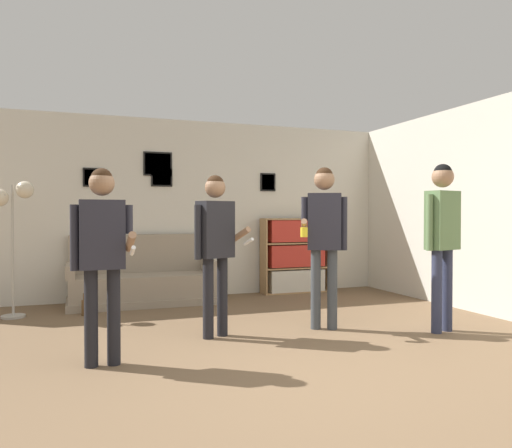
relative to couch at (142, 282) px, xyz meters
name	(u,v)px	position (x,y,z in m)	size (l,w,h in m)	color
ground_plane	(332,386)	(0.88, -3.93, -0.31)	(20.00, 20.00, 0.00)	brown
wall_back	(197,209)	(0.88, 0.41, 1.05)	(8.51, 0.08, 2.70)	silver
wall_right	(458,208)	(3.97, -1.78, 1.04)	(0.06, 6.71, 2.70)	silver
couch	(142,282)	(0.00, 0.00, 0.00)	(2.03, 0.80, 0.97)	gray
bookshelf	(295,256)	(2.46, 0.19, 0.29)	(1.13, 0.30, 1.20)	#A87F51
floor_lamp	(12,210)	(-1.61, -0.45, 1.01)	(0.49, 0.28, 1.67)	#ADA89E
person_player_foreground_left	(102,245)	(-0.68, -2.85, 0.70)	(0.50, 0.44, 1.64)	black
person_player_foreground_center	(215,238)	(0.46, -2.23, 0.71)	(0.58, 0.40, 1.66)	black
person_watcher_holding_cup	(324,229)	(1.68, -2.29, 0.80)	(0.59, 0.37, 1.78)	#3D4247
person_spectator_near_bookshelf	(442,228)	(2.80, -2.83, 0.81)	(0.49, 0.28, 1.80)	#2D334C
bottle_on_floor	(84,307)	(-0.79, -0.62, -0.20)	(0.07, 0.07, 0.28)	brown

